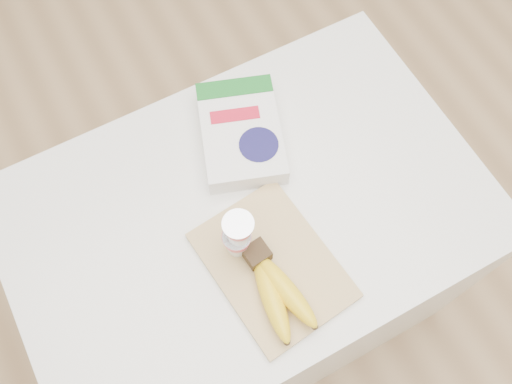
# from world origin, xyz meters

# --- Properties ---
(room) EXTENTS (4.00, 4.00, 4.00)m
(room) POSITION_xyz_m (0.00, 0.00, 1.35)
(room) COLOR tan
(room) RESTS_ON ground
(table) EXTENTS (1.02, 0.68, 0.77)m
(table) POSITION_xyz_m (0.00, 0.00, 0.38)
(table) COLOR white
(table) RESTS_ON ground
(cutting_board) EXTENTS (0.26, 0.33, 0.02)m
(cutting_board) POSITION_xyz_m (-0.01, -0.13, 0.78)
(cutting_board) COLOR tan
(cutting_board) RESTS_ON table
(bananas) EXTENTS (0.10, 0.21, 0.06)m
(bananas) POSITION_xyz_m (-0.04, -0.19, 0.81)
(bananas) COLOR #382816
(bananas) RESTS_ON cutting_board
(yogurt_stack) EXTENTS (0.06, 0.06, 0.14)m
(yogurt_stack) POSITION_xyz_m (-0.06, -0.07, 0.86)
(yogurt_stack) COLOR white
(yogurt_stack) RESTS_ON cutting_board
(cereal_box) EXTENTS (0.25, 0.30, 0.06)m
(cereal_box) POSITION_xyz_m (0.07, 0.16, 0.80)
(cereal_box) COLOR white
(cereal_box) RESTS_ON table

